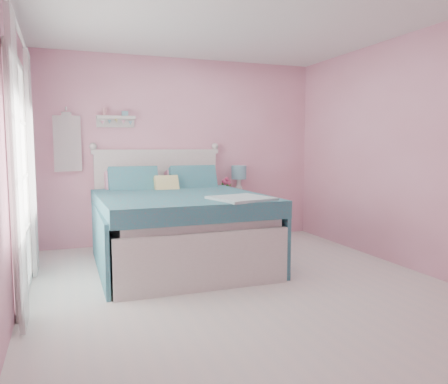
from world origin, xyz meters
TOP-DOWN VIEW (x-y plane):
  - floor at (0.00, 0.00)m, footprint 4.50×4.50m
  - room_shell at (0.00, 0.00)m, footprint 4.50×4.50m
  - bed at (-0.38, 1.11)m, footprint 1.83×2.30m
  - nightstand at (0.71, 2.01)m, footprint 0.45×0.44m
  - table_lamp at (0.81, 2.07)m, footprint 0.22×0.22m
  - vase at (0.60, 2.02)m, footprint 0.20×0.20m
  - teacup at (0.67, 1.88)m, footprint 0.12×0.12m
  - roses at (0.59, 2.02)m, footprint 0.14×0.11m
  - wall_shelf at (-0.93, 2.19)m, footprint 0.50×0.15m
  - hanging_dress at (-1.55, 2.18)m, footprint 0.34×0.03m
  - french_door at (-1.97, 0.40)m, footprint 0.04×1.32m
  - curtain_near at (-1.92, -0.34)m, footprint 0.04×0.40m
  - curtain_far at (-1.92, 1.14)m, footprint 0.04×0.40m

SIDE VIEW (x-z plane):
  - floor at x=0.00m, z-range 0.00..0.00m
  - nightstand at x=0.71m, z-range 0.00..0.65m
  - bed at x=-0.38m, z-range -0.23..1.09m
  - teacup at x=0.67m, z-range 0.65..0.72m
  - vase at x=0.60m, z-range 0.65..0.82m
  - roses at x=0.59m, z-range 0.80..0.92m
  - table_lamp at x=0.81m, z-range 0.73..1.17m
  - french_door at x=-1.97m, z-range -0.01..2.15m
  - curtain_near at x=-1.92m, z-range 0.02..2.34m
  - curtain_far at x=-1.92m, z-range 0.02..2.34m
  - hanging_dress at x=-1.55m, z-range 1.04..1.76m
  - room_shell at x=0.00m, z-range -0.67..3.83m
  - wall_shelf at x=-0.93m, z-range 1.61..1.86m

